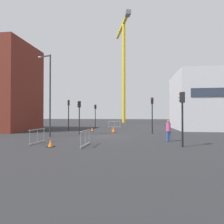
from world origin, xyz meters
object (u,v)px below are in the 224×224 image
object	(u,v)px
traffic_cone_striped	(113,130)
streetlamp_tall	(49,89)
traffic_light_crosswalk	(69,110)
traffic_light_island	(79,112)
traffic_cone_by_barrier	(92,129)
traffic_light_median	(182,110)
traffic_light_verge	(95,112)
construction_crane	(124,58)
traffic_light_far	(152,109)
pedestrian_walking	(168,129)
traffic_cone_on_verge	(51,144)

from	to	relation	value
traffic_cone_striped	streetlamp_tall	bearing A→B (deg)	-135.11
traffic_light_crosswalk	traffic_light_island	bearing A→B (deg)	-55.07
traffic_light_island	traffic_cone_by_barrier	distance (m)	4.73
streetlamp_tall	traffic_light_median	world-z (taller)	streetlamp_tall
traffic_light_crosswalk	traffic_light_verge	bearing A→B (deg)	74.38
traffic_cone_striped	traffic_light_verge	bearing A→B (deg)	117.14
traffic_light_median	traffic_light_verge	xyz separation A→B (m)	(-9.84, 17.95, 0.10)
construction_crane	streetlamp_tall	xyz separation A→B (m)	(-4.79, -35.73, -13.42)
traffic_light_far	traffic_light_median	bearing A→B (deg)	-81.85
traffic_light_verge	traffic_cone_by_barrier	world-z (taller)	traffic_light_verge
streetlamp_tall	traffic_cone_by_barrier	bearing A→B (deg)	68.16
pedestrian_walking	traffic_cone_striped	xyz separation A→B (m)	(-5.37, 7.59, -0.71)
streetlamp_tall	traffic_cone_on_verge	size ratio (longest dim) A/B	17.34
traffic_light_crosswalk	traffic_cone_on_verge	bearing A→B (deg)	-75.32
traffic_light_median	pedestrian_walking	bearing A→B (deg)	100.81
construction_crane	traffic_light_far	xyz separation A→B (m)	(5.46, -31.22, -15.30)
traffic_light_crosswalk	traffic_light_median	size ratio (longest dim) A/B	1.11
traffic_light_verge	traffic_cone_by_barrier	bearing A→B (deg)	-81.27
pedestrian_walking	traffic_cone_on_verge	size ratio (longest dim) A/B	3.75
traffic_light_island	pedestrian_walking	xyz separation A→B (m)	(8.78, -4.58, -1.45)
construction_crane	traffic_cone_by_barrier	size ratio (longest dim) A/B	56.99
traffic_light_island	traffic_cone_striped	distance (m)	5.04
construction_crane	traffic_light_island	world-z (taller)	construction_crane
streetlamp_tall	traffic_light_island	size ratio (longest dim) A/B	2.21
construction_crane	traffic_light_far	bearing A→B (deg)	-80.08
traffic_cone_by_barrier	traffic_cone_on_verge	bearing A→B (deg)	-89.38
traffic_light_crosswalk	traffic_cone_by_barrier	world-z (taller)	traffic_light_crosswalk
construction_crane	traffic_cone_striped	size ratio (longest dim) A/B	44.15
traffic_light_verge	traffic_light_crosswalk	bearing A→B (deg)	-105.62
traffic_cone_striped	traffic_light_crosswalk	bearing A→B (deg)	173.97
traffic_cone_on_verge	construction_crane	bearing A→B (deg)	87.33
traffic_light_far	traffic_light_verge	world-z (taller)	traffic_light_far
traffic_light_far	traffic_cone_striped	size ratio (longest dim) A/B	6.41
construction_crane	traffic_cone_by_barrier	distance (m)	34.05
streetlamp_tall	traffic_cone_by_barrier	xyz separation A→B (m)	(2.72, 6.79, -4.40)
traffic_light_far	traffic_cone_by_barrier	xyz separation A→B (m)	(-7.53, 2.28, -2.52)
traffic_light_far	traffic_cone_by_barrier	size ratio (longest dim) A/B	8.27
streetlamp_tall	traffic_cone_on_verge	xyz separation A→B (m)	(2.85, -5.69, -4.42)
traffic_cone_by_barrier	streetlamp_tall	bearing A→B (deg)	-111.84
streetlamp_tall	construction_crane	bearing A→B (deg)	82.37
traffic_light_far	traffic_cone_on_verge	size ratio (longest dim) A/B	8.85
traffic_light_far	traffic_cone_on_verge	distance (m)	12.85
streetlamp_tall	traffic_light_median	bearing A→B (deg)	-21.56
traffic_light_far	construction_crane	bearing A→B (deg)	99.92
traffic_cone_on_verge	traffic_cone_striped	world-z (taller)	traffic_cone_striped
pedestrian_walking	traffic_cone_striped	size ratio (longest dim) A/B	2.71
traffic_light_island	traffic_cone_on_verge	size ratio (longest dim) A/B	7.85
construction_crane	traffic_cone_by_barrier	bearing A→B (deg)	-94.09
traffic_light_verge	traffic_light_far	bearing A→B (deg)	-46.10
streetlamp_tall	traffic_cone_striped	size ratio (longest dim) A/B	12.56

